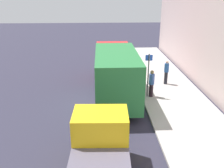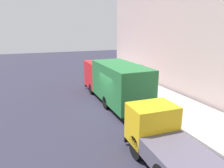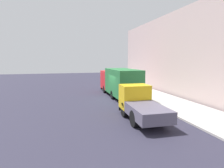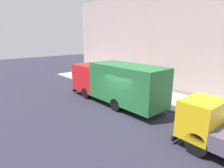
{
  "view_description": "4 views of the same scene",
  "coord_description": "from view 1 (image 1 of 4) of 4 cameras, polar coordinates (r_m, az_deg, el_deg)",
  "views": [
    {
      "loc": [
        0.41,
        -13.52,
        6.5
      ],
      "look_at": [
        1.07,
        0.25,
        1.22
      ],
      "focal_mm": 39.42,
      "sensor_mm": 36.0,
      "label": 1
    },
    {
      "loc": [
        -4.45,
        -12.56,
        5.48
      ],
      "look_at": [
        1.39,
        2.01,
        1.27
      ],
      "focal_mm": 32.63,
      "sensor_mm": 36.0,
      "label": 2
    },
    {
      "loc": [
        -4.74,
        -17.67,
        4.08
      ],
      "look_at": [
        0.67,
        2.04,
        1.35
      ],
      "focal_mm": 29.01,
      "sensor_mm": 36.0,
      "label": 3
    },
    {
      "loc": [
        -7.96,
        -8.52,
        4.99
      ],
      "look_at": [
        0.89,
        1.4,
        1.61
      ],
      "focal_mm": 29.59,
      "sensor_mm": 36.0,
      "label": 4
    }
  ],
  "objects": [
    {
      "name": "sidewalk",
      "position": [
        15.68,
        14.78,
        -4.04
      ],
      "size": [
        4.1,
        30.0,
        0.13
      ],
      "primitive_type": "cube",
      "color": "#AEA9A5",
      "rests_on": "ground"
    },
    {
      "name": "large_utility_truck",
      "position": [
        15.82,
        0.75,
        3.28
      ],
      "size": [
        2.45,
        8.6,
        3.12
      ],
      "rotation": [
        0.0,
        0.0,
        -0.0
      ],
      "color": "red",
      "rests_on": "ground"
    },
    {
      "name": "street_sign_post",
      "position": [
        15.45,
        8.42,
        2.81
      ],
      "size": [
        0.44,
        0.08,
        2.77
      ],
      "color": "#4C5156",
      "rests_on": "sidewalk"
    },
    {
      "name": "traffic_cone_orange",
      "position": [
        19.97,
        6.84,
        3.05
      ],
      "size": [
        0.4,
        0.4,
        0.58
      ],
      "primitive_type": "cone",
      "color": "orange",
      "rests_on": "sidewalk"
    },
    {
      "name": "pedestrian_walking",
      "position": [
        18.01,
        12.49,
        2.83
      ],
      "size": [
        0.42,
        0.42,
        1.74
      ],
      "rotation": [
        0.0,
        0.0,
        3.52
      ],
      "color": "black",
      "rests_on": "sidewalk"
    },
    {
      "name": "pedestrian_standing",
      "position": [
        15.63,
        9.16,
        0.29
      ],
      "size": [
        0.45,
        0.45,
        1.75
      ],
      "rotation": [
        0.0,
        0.0,
        1.95
      ],
      "color": "black",
      "rests_on": "sidewalk"
    },
    {
      "name": "small_flatbed_truck",
      "position": [
        8.87,
        -2.83,
        -16.77
      ],
      "size": [
        2.22,
        4.88,
        2.26
      ],
      "rotation": [
        0.0,
        0.0,
        -0.04
      ],
      "color": "yellow",
      "rests_on": "ground"
    },
    {
      "name": "ground",
      "position": [
        15.01,
        -4.05,
        -4.77
      ],
      "size": [
        80.0,
        80.0,
        0.0
      ],
      "primitive_type": "plane",
      "color": "#2B293A"
    }
  ]
}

